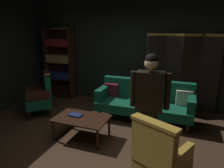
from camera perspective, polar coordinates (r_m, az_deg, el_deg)
name	(u,v)px	position (r m, az deg, el deg)	size (l,w,h in m)	color
ground_plane	(96,147)	(3.85, -4.34, -16.88)	(10.00, 10.00, 0.00)	#3D2819
back_wall	(134,52)	(5.60, 5.96, 8.77)	(7.20, 0.10, 2.80)	black
folding_screen	(181,72)	(5.35, 18.58, 3.20)	(1.71, 0.31, 1.90)	black
bookshelf	(60,61)	(6.31, -14.12, 6.13)	(0.90, 0.32, 2.05)	black
velvet_couch	(145,100)	(4.75, 9.03, -4.39)	(2.12, 0.78, 0.88)	black
coffee_table	(82,120)	(3.97, -8.41, -9.76)	(1.00, 0.64, 0.42)	black
armchair_gilt_accent	(160,158)	(2.79, 13.02, -19.22)	(0.77, 0.77, 1.04)	#B78E33
armchair_wing_left	(41,95)	(5.17, -19.06, -2.97)	(0.82, 0.82, 1.04)	black
standing_figure	(150,99)	(3.13, 10.30, -4.07)	(0.59, 0.25, 1.70)	black
book_navy_cloth	(76,115)	(4.04, -10.02, -8.43)	(0.24, 0.16, 0.03)	navy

